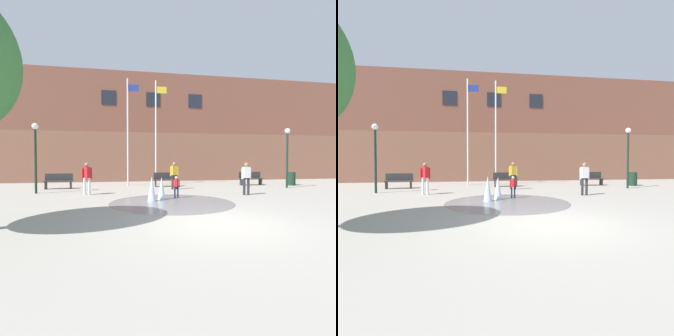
% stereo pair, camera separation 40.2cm
% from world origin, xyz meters
% --- Properties ---
extents(ground_plane, '(100.00, 100.00, 0.00)m').
position_xyz_m(ground_plane, '(0.00, 0.00, 0.00)').
color(ground_plane, '#9E998E').
extents(library_building, '(36.00, 6.05, 8.79)m').
position_xyz_m(library_building, '(0.00, 17.45, 4.40)').
color(library_building, brown).
rests_on(library_building, ground).
extents(splash_fountain, '(4.99, 4.99, 1.05)m').
position_xyz_m(splash_fountain, '(-0.90, 3.99, 0.29)').
color(splash_fountain, gray).
rests_on(splash_fountain, ground).
extents(park_bench_left_of_flagpoles, '(1.60, 0.44, 0.91)m').
position_xyz_m(park_bench_left_of_flagpoles, '(-6.25, 9.82, 0.48)').
color(park_bench_left_of_flagpoles, '#28282D').
rests_on(park_bench_left_of_flagpoles, ground).
extents(park_bench_center, '(1.60, 0.44, 0.91)m').
position_xyz_m(park_bench_center, '(0.29, 10.05, 0.48)').
color(park_bench_center, '#28282D').
rests_on(park_bench_center, ground).
extents(park_bench_far_right, '(1.60, 0.44, 0.91)m').
position_xyz_m(park_bench_far_right, '(6.16, 9.93, 0.48)').
color(park_bench_far_right, '#28282D').
rests_on(park_bench_far_right, ground).
extents(adult_watching, '(0.50, 0.21, 1.59)m').
position_xyz_m(adult_watching, '(3.45, 5.23, 0.93)').
color(adult_watching, '#28282D').
rests_on(adult_watching, ground).
extents(adult_in_red, '(0.50, 0.30, 1.59)m').
position_xyz_m(adult_in_red, '(0.49, 8.33, 0.93)').
color(adult_in_red, '#28282D').
rests_on(adult_in_red, ground).
extents(child_with_pink_shirt, '(0.31, 0.24, 0.99)m').
position_xyz_m(child_with_pink_shirt, '(-0.15, 4.81, 0.58)').
color(child_with_pink_shirt, '#1E233D').
rests_on(child_with_pink_shirt, ground).
extents(teen_by_trashcan, '(0.50, 0.39, 1.59)m').
position_xyz_m(teen_by_trashcan, '(-4.25, 6.66, 0.93)').
color(teen_by_trashcan, silver).
rests_on(teen_by_trashcan, ground).
extents(flagpole_left, '(0.80, 0.10, 7.22)m').
position_xyz_m(flagpole_left, '(-2.09, 11.28, 3.85)').
color(flagpole_left, silver).
rests_on(flagpole_left, ground).
extents(flagpole_right, '(0.80, 0.10, 7.17)m').
position_xyz_m(flagpole_right, '(-0.17, 11.28, 3.82)').
color(flagpole_right, silver).
rests_on(flagpole_right, ground).
extents(lamp_post_left_lane, '(0.32, 0.32, 3.59)m').
position_xyz_m(lamp_post_left_lane, '(-6.89, 7.70, 2.37)').
color(lamp_post_left_lane, '#192D23').
rests_on(lamp_post_left_lane, ground).
extents(lamp_post_right_lane, '(0.32, 0.32, 3.66)m').
position_xyz_m(lamp_post_right_lane, '(7.47, 7.84, 2.41)').
color(lamp_post_right_lane, '#192D23').
rests_on(lamp_post_right_lane, ground).
extents(trash_can, '(0.56, 0.56, 0.90)m').
position_xyz_m(trash_can, '(8.84, 9.35, 0.45)').
color(trash_can, '#193323').
rests_on(trash_can, ground).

